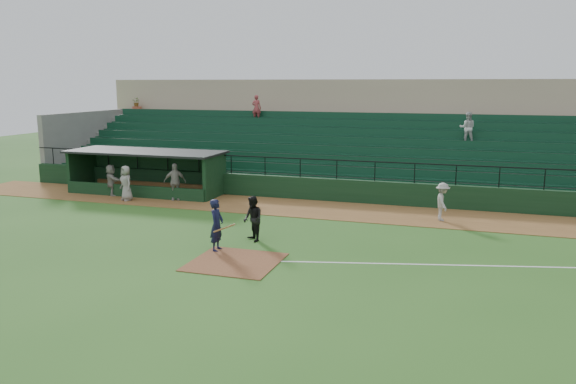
% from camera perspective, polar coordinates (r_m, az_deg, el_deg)
% --- Properties ---
extents(ground, '(90.00, 90.00, 0.00)m').
position_cam_1_polar(ground, '(20.83, -4.27, -6.27)').
color(ground, '#2B5A1D').
rests_on(ground, ground).
extents(warning_track, '(40.00, 4.00, 0.03)m').
position_cam_1_polar(warning_track, '(28.14, 1.88, -1.67)').
color(warning_track, brown).
rests_on(warning_track, ground).
extents(home_plate_dirt, '(3.00, 3.00, 0.03)m').
position_cam_1_polar(home_plate_dirt, '(19.95, -5.36, -7.03)').
color(home_plate_dirt, brown).
rests_on(home_plate_dirt, ground).
extents(foul_line, '(17.49, 4.44, 0.01)m').
position_cam_1_polar(foul_line, '(20.55, 18.41, -7.05)').
color(foul_line, white).
rests_on(foul_line, ground).
extents(stadium_structure, '(38.00, 13.08, 6.40)m').
position_cam_1_polar(stadium_structure, '(35.88, 5.67, 4.72)').
color(stadium_structure, black).
rests_on(stadium_structure, ground).
extents(dugout, '(8.90, 3.20, 2.42)m').
position_cam_1_polar(dugout, '(33.25, -13.70, 2.28)').
color(dugout, black).
rests_on(dugout, ground).
extents(batter_at_plate, '(1.05, 0.74, 1.96)m').
position_cam_1_polar(batter_at_plate, '(21.11, -7.20, -3.34)').
color(batter_at_plate, black).
rests_on(batter_at_plate, ground).
extents(umpire, '(1.10, 1.10, 1.80)m').
position_cam_1_polar(umpire, '(22.28, -3.56, -2.72)').
color(umpire, black).
rests_on(umpire, ground).
extents(runner, '(0.90, 1.24, 1.73)m').
position_cam_1_polar(runner, '(26.38, 15.30, -0.95)').
color(runner, '#9D9793').
rests_on(runner, warning_track).
extents(dugout_player_a, '(1.24, 0.97, 1.97)m').
position_cam_1_polar(dugout_player_a, '(30.50, -11.35, 1.02)').
color(dugout_player_a, '#99948F').
rests_on(dugout_player_a, warning_track).
extents(dugout_player_b, '(1.08, 0.96, 1.85)m').
position_cam_1_polar(dugout_player_b, '(31.04, -16.01, 0.87)').
color(dugout_player_b, gray).
rests_on(dugout_player_b, warning_track).
extents(dugout_player_c, '(1.60, 1.33, 1.72)m').
position_cam_1_polar(dugout_player_c, '(32.65, -17.40, 1.15)').
color(dugout_player_c, '#A09B95').
rests_on(dugout_player_c, warning_track).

